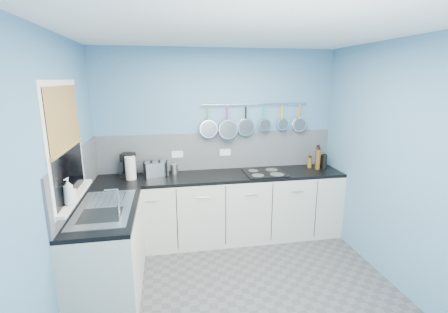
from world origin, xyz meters
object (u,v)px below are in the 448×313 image
object	(u,v)px
hob	(265,173)
soap_bottle_a	(68,191)
coffee_maker	(128,165)
paper_towel	(131,168)
toaster	(156,169)
canister	(174,169)
soap_bottle_b	(71,193)

from	to	relation	value
hob	soap_bottle_a	bearing A→B (deg)	-152.69
coffee_maker	paper_towel	bearing A→B (deg)	-59.48
toaster	canister	distance (m)	0.24
toaster	soap_bottle_b	bearing A→B (deg)	-137.82
coffee_maker	toaster	bearing A→B (deg)	8.44
coffee_maker	canister	world-z (taller)	coffee_maker
canister	hob	xyz separation A→B (m)	(1.17, -0.19, -0.06)
canister	paper_towel	bearing A→B (deg)	-166.66
canister	soap_bottle_a	bearing A→B (deg)	-126.09
soap_bottle_b	coffee_maker	distance (m)	1.25
soap_bottle_a	hob	size ratio (longest dim) A/B	0.45
soap_bottle_a	coffee_maker	distance (m)	1.30
coffee_maker	canister	distance (m)	0.58
soap_bottle_b	canister	xyz separation A→B (m)	(0.93, 1.22, -0.17)
toaster	canister	bearing A→B (deg)	-9.81
paper_towel	hob	size ratio (longest dim) A/B	0.54
coffee_maker	soap_bottle_a	bearing A→B (deg)	-96.62
soap_bottle_b	toaster	xyz separation A→B (m)	(0.69, 1.19, -0.15)
soap_bottle_a	toaster	xyz separation A→B (m)	(0.69, 1.24, -0.18)
paper_towel	canister	bearing A→B (deg)	13.34
soap_bottle_a	toaster	bearing A→B (deg)	60.85
paper_towel	canister	world-z (taller)	paper_towel
soap_bottle_b	paper_towel	bearing A→B (deg)	70.20
paper_towel	coffee_maker	bearing A→B (deg)	111.16
coffee_maker	toaster	world-z (taller)	coffee_maker
coffee_maker	toaster	xyz separation A→B (m)	(0.33, -0.01, -0.06)
coffee_maker	toaster	size ratio (longest dim) A/B	1.07
coffee_maker	canister	xyz separation A→B (m)	(0.57, 0.03, -0.08)
soap_bottle_b	paper_towel	xyz separation A→B (m)	(0.39, 1.10, -0.09)
toaster	canister	xyz separation A→B (m)	(0.24, 0.03, -0.02)
soap_bottle_b	canister	world-z (taller)	soap_bottle_b
soap_bottle_a	paper_towel	distance (m)	1.22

